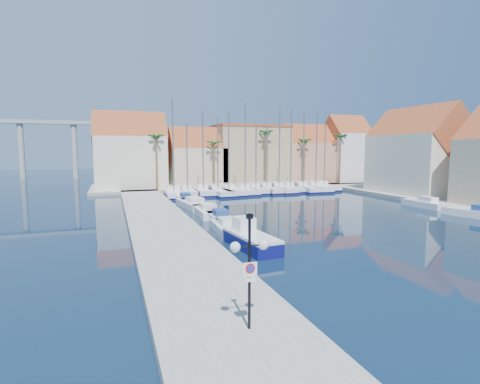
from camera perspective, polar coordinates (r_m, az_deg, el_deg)
The scene contains 38 objects.
ground at distance 27.02m, azimuth 11.30°, elevation -9.27°, with size 260.00×260.00×0.00m, color black.
quay_west at distance 36.83m, azimuth -12.06°, elevation -4.65°, with size 6.00×77.00×0.50m, color gray.
shore_north at distance 74.47m, azimuth -0.69°, elevation 1.09°, with size 54.00×16.00×0.50m, color gray.
shore_east at distance 59.10m, azimuth 31.21°, elevation -1.27°, with size 12.00×60.00×0.50m, color gray.
lamp_post at distance 14.10m, azimuth 1.46°, elevation -9.42°, with size 1.51×0.41×4.45m.
bollard at distance 19.94m, azimuth 1.43°, elevation -12.63°, with size 0.20×0.20×0.51m, color black.
fishing_boat at distance 27.99m, azimuth 1.52°, elevation -7.08°, with size 2.64×6.32×2.15m.
motorboat_west_0 at distance 32.90m, azimuth -2.18°, elevation -5.39°, with size 2.11×5.71×1.40m.
motorboat_west_1 at distance 37.51m, azimuth -3.13°, elevation -3.91°, with size 2.16×5.87×1.40m.
motorboat_west_2 at distance 41.66m, azimuth -5.09°, elevation -2.88°, with size 2.37×6.88×1.40m.
motorboat_west_3 at distance 47.22m, azimuth -7.14°, elevation -1.79°, with size 3.16×7.69×1.40m.
motorboat_west_4 at distance 51.94m, azimuth -8.41°, elevation -1.06°, with size 1.70×5.18×1.40m.
motorboat_east_0 at distance 47.70m, azimuth 32.78°, elevation -2.70°, with size 3.96×7.40×1.40m.
motorboat_east_1 at distance 52.64m, azimuth 26.31°, elevation -1.57°, with size 1.97×5.84×1.40m.
sailboat_0 at distance 59.12m, azimuth -10.06°, elevation -0.06°, with size 3.31×10.04×14.91m.
sailboat_1 at distance 60.18m, azimuth -8.06°, elevation 0.07°, with size 2.58×8.29×11.28m.
sailboat_2 at distance 61.02m, azimuth -5.69°, elevation 0.20°, with size 3.02×9.48×13.43m.
sailboat_3 at distance 60.52m, azimuth -3.58°, elevation 0.13°, with size 3.69×10.82×12.23m.
sailboat_4 at distance 61.68m, azimuth -1.88°, elevation 0.27°, with size 3.09×11.15×13.36m.
sailboat_5 at distance 62.17m, azimuth 0.64°, elevation 0.36°, with size 2.75×9.57×14.74m.
sailboat_6 at distance 63.54m, azimuth 2.29°, elevation 0.46°, with size 3.04×9.13×11.59m.
sailboat_7 at distance 64.31m, azimuth 3.88°, elevation 0.50°, with size 3.48×10.18×11.04m.
sailboat_8 at distance 65.05m, azimuth 5.71°, elevation 0.59°, with size 3.50×10.39×14.28m.
sailboat_9 at distance 66.24m, azimuth 7.47°, elevation 0.70°, with size 3.02×8.92×14.17m.
sailboat_10 at distance 66.60m, azimuth 9.32°, elevation 0.66°, with size 2.89×10.06×13.57m.
sailboat_11 at distance 67.62m, azimuth 11.23°, elevation 0.72°, with size 3.24×10.03×13.97m.
sailboat_12 at distance 69.65m, azimuth 12.45°, elevation 0.85°, with size 2.42×8.99×12.25m.
building_0 at distance 69.49m, azimuth -16.37°, elevation 5.62°, with size 12.30×9.00×13.50m.
building_1 at distance 71.08m, azimuth -6.60°, elevation 4.87°, with size 10.30×8.00×11.00m.
building_2 at distance 75.14m, azimuth 1.48°, elevation 5.73°, with size 14.20×10.20×11.50m.
building_3 at distance 79.25m, azimuth 9.93°, elevation 5.39°, with size 10.30×8.00×12.00m.
building_4 at distance 83.12m, azimuth 15.76°, elevation 6.05°, with size 8.30×8.00×14.00m.
building_6 at distance 64.80m, azimuth 25.42°, elevation 5.21°, with size 9.00×14.30×13.50m.
palm_0 at distance 64.83m, azimuth -12.67°, elevation 7.94°, with size 2.60×2.60×10.15m.
palm_1 at distance 66.67m, azimuth -4.01°, elevation 7.23°, with size 2.60×2.60×9.15m.
palm_2 at distance 69.97m, azimuth 4.00°, elevation 8.74°, with size 2.60×2.60×11.15m.
palm_3 at distance 73.42m, azimuth 9.80°, elevation 7.45°, with size 2.60×2.60×9.65m.
palm_4 at distance 77.59m, azimuth 15.06°, elevation 7.96°, with size 2.60×2.60×10.65m.
Camera 1 is at (-13.22, -22.41, 7.29)m, focal length 28.00 mm.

